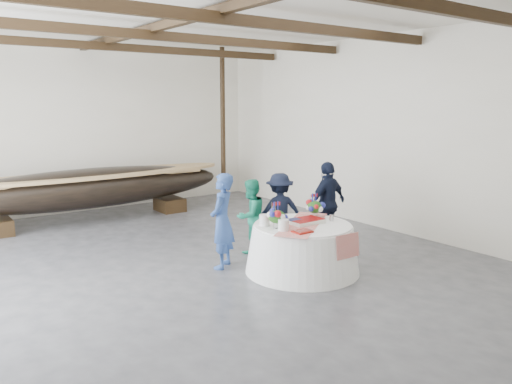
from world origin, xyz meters
TOP-DOWN VIEW (x-y plane):
  - floor at (0.00, 0.00)m, footprint 10.00×12.00m
  - wall_back at (0.00, 6.00)m, footprint 10.00×0.02m
  - wall_right at (5.00, 0.00)m, footprint 0.02×12.00m
  - ceiling at (0.00, 0.00)m, footprint 10.00×12.00m
  - pavilion_structure at (0.00, 0.79)m, footprint 9.80×11.76m
  - longboat_display at (-0.43, 4.56)m, footprint 7.22×1.44m
  - banquet_table at (1.40, -1.37)m, footprint 2.02×2.02m
  - tabletop_items at (1.33, -1.26)m, footprint 1.83×1.55m
  - guest_woman_blue at (0.37, -0.34)m, footprint 0.75×0.72m
  - guest_woman_teal at (1.33, 0.13)m, footprint 0.83×0.71m
  - guest_man_left at (1.99, 0.02)m, footprint 1.15×0.90m
  - guest_man_right at (2.98, -0.36)m, footprint 1.08×0.56m

SIDE VIEW (x-z plane):
  - floor at x=0.00m, z-range -0.01..0.01m
  - banquet_table at x=1.40m, z-range 0.00..0.86m
  - guest_woman_teal at x=1.33m, z-range 0.00..1.48m
  - guest_man_left at x=1.99m, z-range 0.00..1.56m
  - longboat_display at x=-0.43m, z-range 0.19..1.54m
  - guest_woman_blue at x=0.37m, z-range 0.00..1.74m
  - guest_man_right at x=2.98m, z-range 0.00..1.76m
  - tabletop_items at x=1.33m, z-range 0.81..1.21m
  - wall_back at x=0.00m, z-range 0.00..4.50m
  - wall_right at x=5.00m, z-range 0.00..4.50m
  - pavilion_structure at x=0.00m, z-range 1.75..6.25m
  - ceiling at x=0.00m, z-range 4.50..4.50m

